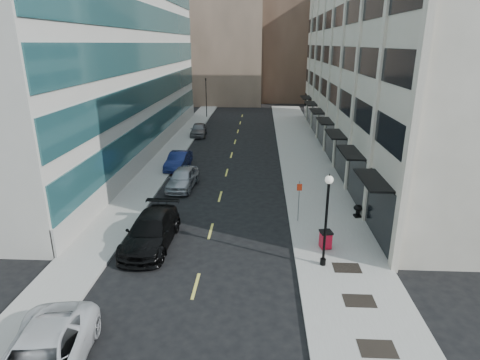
# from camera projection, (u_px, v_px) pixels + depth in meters

# --- Properties ---
(ground) EXTENTS (160.00, 160.00, 0.00)m
(ground) POSITION_uv_depth(u_px,v_px,m) (189.00, 312.00, 17.55)
(ground) COLOR black
(ground) RESTS_ON ground
(sidewalk_right) EXTENTS (5.00, 80.00, 0.15)m
(sidewalk_right) POSITION_uv_depth(u_px,v_px,m) (310.00, 173.00, 36.05)
(sidewalk_right) COLOR gray
(sidewalk_right) RESTS_ON ground
(sidewalk_left) EXTENTS (3.00, 80.00, 0.15)m
(sidewalk_left) POSITION_uv_depth(u_px,v_px,m) (156.00, 171.00, 36.74)
(sidewalk_left) COLOR gray
(sidewalk_left) RESTS_ON ground
(building_right) EXTENTS (15.30, 46.50, 18.25)m
(building_right) POSITION_uv_depth(u_px,v_px,m) (403.00, 66.00, 39.31)
(building_right) COLOR beige
(building_right) RESTS_ON ground
(building_left) EXTENTS (16.14, 46.00, 20.00)m
(building_left) POSITION_uv_depth(u_px,v_px,m) (75.00, 55.00, 40.61)
(building_left) COLOR #BCB8AA
(building_left) RESTS_ON ground
(skyline_tan_near) EXTENTS (14.00, 18.00, 28.00)m
(skyline_tan_near) POSITION_uv_depth(u_px,v_px,m) (226.00, 28.00, 77.46)
(skyline_tan_near) COLOR #947861
(skyline_tan_near) RESTS_ON ground
(skyline_brown) EXTENTS (12.00, 16.00, 34.00)m
(skyline_brown) POSITION_uv_depth(u_px,v_px,m) (288.00, 12.00, 79.67)
(skyline_brown) COLOR brown
(skyline_brown) RESTS_ON ground
(skyline_tan_far) EXTENTS (12.00, 14.00, 22.00)m
(skyline_tan_far) POSITION_uv_depth(u_px,v_px,m) (185.00, 44.00, 88.37)
(skyline_tan_far) COLOR #947861
(skyline_tan_far) RESTS_ON ground
(skyline_stone) EXTENTS (10.00, 14.00, 20.00)m
(skyline_stone) POSITION_uv_depth(u_px,v_px,m) (341.00, 50.00, 75.78)
(skyline_stone) COLOR beige
(skyline_stone) RESTS_ON ground
(grate_near) EXTENTS (1.40, 1.00, 0.01)m
(grate_near) POSITION_uv_depth(u_px,v_px,m) (377.00, 349.00, 15.24)
(grate_near) COLOR black
(grate_near) RESTS_ON sidewalk_right
(grate_mid) EXTENTS (1.40, 1.00, 0.01)m
(grate_mid) POSITION_uv_depth(u_px,v_px,m) (359.00, 301.00, 18.07)
(grate_mid) COLOR black
(grate_mid) RESTS_ON sidewalk_right
(grate_far) EXTENTS (1.40, 1.00, 0.01)m
(grate_far) POSITION_uv_depth(u_px,v_px,m) (347.00, 268.00, 20.72)
(grate_far) COLOR black
(grate_far) RESTS_ON sidewalk_right
(road_centerline) EXTENTS (0.15, 68.20, 0.01)m
(road_centerline) POSITION_uv_depth(u_px,v_px,m) (224.00, 183.00, 33.61)
(road_centerline) COLOR #D8CC4C
(road_centerline) RESTS_ON ground
(traffic_signal) EXTENTS (0.66, 0.66, 6.98)m
(traffic_signal) POSITION_uv_depth(u_px,v_px,m) (206.00, 81.00, 61.32)
(traffic_signal) COLOR black
(traffic_signal) RESTS_ON ground
(car_black_pickup) EXTENTS (2.61, 6.22, 1.79)m
(car_black_pickup) POSITION_uv_depth(u_px,v_px,m) (151.00, 231.00, 23.09)
(car_black_pickup) COLOR black
(car_black_pickup) RESTS_ON ground
(car_silver_sedan) EXTENTS (2.33, 4.99, 1.65)m
(car_silver_sedan) POSITION_uv_depth(u_px,v_px,m) (183.00, 178.00, 32.34)
(car_silver_sedan) COLOR #A0A3A9
(car_silver_sedan) RESTS_ON ground
(car_blue_sedan) EXTENTS (1.95, 4.79, 1.54)m
(car_blue_sedan) POSITION_uv_depth(u_px,v_px,m) (178.00, 161.00, 37.37)
(car_blue_sedan) COLOR navy
(car_blue_sedan) RESTS_ON ground
(car_grey_sedan) EXTENTS (2.14, 4.81, 1.61)m
(car_grey_sedan) POSITION_uv_depth(u_px,v_px,m) (199.00, 130.00, 50.59)
(car_grey_sedan) COLOR slate
(car_grey_sedan) RESTS_ON ground
(trash_bin) EXTENTS (0.76, 0.79, 1.05)m
(trash_bin) POSITION_uv_depth(u_px,v_px,m) (326.00, 239.00, 22.56)
(trash_bin) COLOR #B50C22
(trash_bin) RESTS_ON sidewalk_right
(lamppost) EXTENTS (0.42, 0.42, 5.04)m
(lamppost) POSITION_uv_depth(u_px,v_px,m) (327.00, 213.00, 20.08)
(lamppost) COLOR black
(lamppost) RESTS_ON sidewalk_right
(sign_post) EXTENTS (0.32, 0.06, 2.75)m
(sign_post) POSITION_uv_depth(u_px,v_px,m) (299.00, 196.00, 25.62)
(sign_post) COLOR slate
(sign_post) RESTS_ON sidewalk_right
(urn_planter) EXTENTS (0.61, 0.61, 0.84)m
(urn_planter) POSITION_uv_depth(u_px,v_px,m) (358.00, 210.00, 26.67)
(urn_planter) COLOR black
(urn_planter) RESTS_ON sidewalk_right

